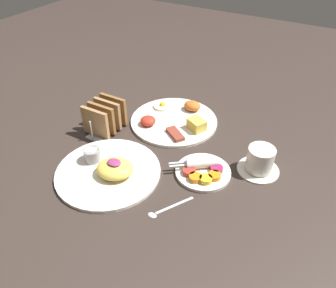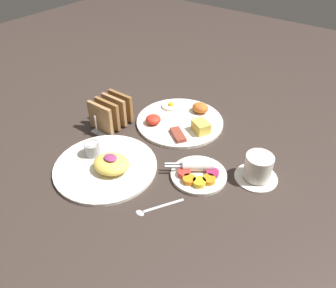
{
  "view_description": "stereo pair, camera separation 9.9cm",
  "coord_description": "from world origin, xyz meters",
  "px_view_note": "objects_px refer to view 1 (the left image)",
  "views": [
    {
      "loc": [
        0.44,
        -0.64,
        0.64
      ],
      "look_at": [
        0.05,
        0.04,
        0.03
      ],
      "focal_mm": 35.0,
      "sensor_mm": 36.0,
      "label": 1
    },
    {
      "loc": [
        0.52,
        -0.59,
        0.64
      ],
      "look_at": [
        0.05,
        0.04,
        0.03
      ],
      "focal_mm": 35.0,
      "sensor_mm": 36.0,
      "label": 2
    }
  ],
  "objects_px": {
    "toast_rack": "(105,117)",
    "coffee_cup": "(260,161)",
    "plate_breakfast": "(175,120)",
    "plate_condiments": "(202,171)",
    "plate_foreground": "(109,170)"
  },
  "relations": [
    {
      "from": "toast_rack",
      "to": "coffee_cup",
      "type": "bearing_deg",
      "value": 6.18
    },
    {
      "from": "plate_condiments",
      "to": "coffee_cup",
      "type": "xyz_separation_m",
      "value": [
        0.13,
        0.09,
        0.02
      ]
    },
    {
      "from": "plate_breakfast",
      "to": "plate_condiments",
      "type": "height_order",
      "value": "plate_breakfast"
    },
    {
      "from": "plate_breakfast",
      "to": "plate_foreground",
      "type": "distance_m",
      "value": 0.32
    },
    {
      "from": "plate_condiments",
      "to": "toast_rack",
      "type": "bearing_deg",
      "value": 173.92
    },
    {
      "from": "plate_condiments",
      "to": "plate_foreground",
      "type": "xyz_separation_m",
      "value": [
        -0.23,
        -0.13,
        0.0
      ]
    },
    {
      "from": "toast_rack",
      "to": "coffee_cup",
      "type": "xyz_separation_m",
      "value": [
        0.51,
        0.06,
        -0.01
      ]
    },
    {
      "from": "plate_breakfast",
      "to": "plate_condiments",
      "type": "bearing_deg",
      "value": -44.72
    },
    {
      "from": "plate_foreground",
      "to": "coffee_cup",
      "type": "relative_size",
      "value": 2.49
    },
    {
      "from": "toast_rack",
      "to": "plate_breakfast",
      "type": "bearing_deg",
      "value": 40.4
    },
    {
      "from": "plate_breakfast",
      "to": "toast_rack",
      "type": "distance_m",
      "value": 0.24
    },
    {
      "from": "coffee_cup",
      "to": "plate_condiments",
      "type": "bearing_deg",
      "value": -144.36
    },
    {
      "from": "plate_breakfast",
      "to": "coffee_cup",
      "type": "xyz_separation_m",
      "value": [
        0.33,
        -0.1,
        0.03
      ]
    },
    {
      "from": "plate_foreground",
      "to": "plate_breakfast",
      "type": "bearing_deg",
      "value": 83.48
    },
    {
      "from": "plate_condiments",
      "to": "plate_breakfast",
      "type": "bearing_deg",
      "value": 135.28
    }
  ]
}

